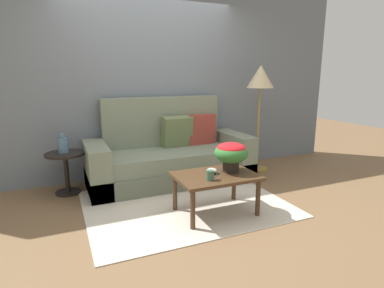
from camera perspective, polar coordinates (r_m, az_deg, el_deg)
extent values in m
plane|color=brown|center=(3.78, -1.63, -10.45)|extent=(14.00, 14.00, 0.00)
cube|color=slate|center=(4.68, -7.70, 12.28)|extent=(6.40, 0.12, 2.92)
cube|color=beige|center=(3.73, -1.28, -10.71)|extent=(2.23, 1.75, 0.01)
cube|color=#626B59|center=(4.41, -3.75, -5.31)|extent=(2.25, 0.90, 0.25)
cube|color=slate|center=(4.33, -3.69, -2.53)|extent=(1.73, 0.81, 0.20)
cube|color=slate|center=(4.61, -5.39, 2.72)|extent=(1.73, 0.16, 0.93)
cube|color=slate|center=(4.15, -16.84, -4.34)|extent=(0.26, 0.90, 0.62)
cube|color=slate|center=(4.77, 7.52, -1.70)|extent=(0.26, 0.90, 0.62)
cube|color=#607047|center=(4.52, -2.75, 2.26)|extent=(0.45, 0.27, 0.45)
cube|color=#93382D|center=(4.69, 1.68, 2.68)|extent=(0.45, 0.17, 0.44)
cylinder|color=#442D1B|center=(3.08, 0.14, -11.90)|extent=(0.05, 0.05, 0.41)
cylinder|color=#442D1B|center=(3.42, 11.87, -9.58)|extent=(0.05, 0.05, 0.41)
cylinder|color=#442D1B|center=(3.49, -3.11, -8.84)|extent=(0.05, 0.05, 0.41)
cylinder|color=#442D1B|center=(3.80, 7.62, -7.13)|extent=(0.05, 0.05, 0.41)
cube|color=#4C331E|center=(3.35, 4.36, -5.81)|extent=(0.86, 0.60, 0.03)
cylinder|color=black|center=(4.33, -21.50, -8.11)|extent=(0.31, 0.31, 0.03)
cylinder|color=black|center=(4.25, -21.77, -4.97)|extent=(0.06, 0.06, 0.47)
cylinder|color=black|center=(4.19, -22.05, -1.68)|extent=(0.47, 0.47, 0.03)
cylinder|color=olive|center=(5.09, 11.58, -4.38)|extent=(0.34, 0.34, 0.03)
cylinder|color=olive|center=(4.95, 11.90, 2.70)|extent=(0.03, 0.03, 1.25)
cone|color=#C6B289|center=(4.88, 12.33, 11.88)|extent=(0.40, 0.40, 0.33)
cylinder|color=black|center=(3.46, 7.05, -3.85)|extent=(0.18, 0.18, 0.14)
ellipsoid|color=#337533|center=(3.42, 7.11, -1.62)|extent=(0.37, 0.37, 0.21)
ellipsoid|color=red|center=(3.41, 7.14, -0.75)|extent=(0.31, 0.31, 0.12)
cylinder|color=#3D664C|center=(3.16, 3.27, -5.67)|extent=(0.08, 0.08, 0.10)
torus|color=#3D664C|center=(3.18, 4.09, -5.55)|extent=(0.07, 0.01, 0.07)
cylinder|color=silver|center=(3.37, 3.63, -5.23)|extent=(0.05, 0.05, 0.02)
ellipsoid|color=silver|center=(3.36, 3.63, -4.82)|extent=(0.12, 0.12, 0.05)
cylinder|color=slate|center=(4.18, -22.34, -0.22)|extent=(0.12, 0.12, 0.18)
cylinder|color=slate|center=(4.16, -22.48, 1.42)|extent=(0.06, 0.06, 0.06)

